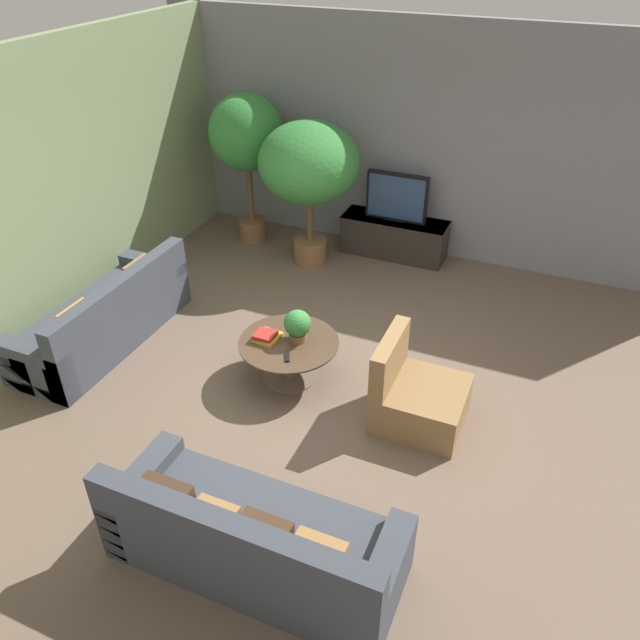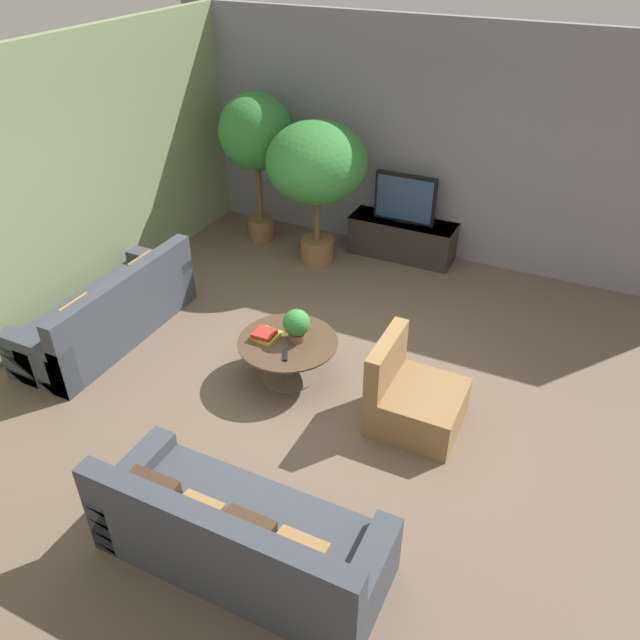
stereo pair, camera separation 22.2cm
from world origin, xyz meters
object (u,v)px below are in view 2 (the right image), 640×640
at_px(couch_by_wall, 110,314).
at_px(potted_palm_corner, 317,166).
at_px(coffee_table, 288,352).
at_px(couch_near_entry, 239,538).
at_px(media_console, 402,238).
at_px(television, 405,199).
at_px(potted_palm_tall, 256,136).
at_px(armchair_wicker, 412,399).
at_px(potted_plant_tabletop, 297,324).

relative_size(couch_by_wall, potted_palm_corner, 1.13).
distance_m(coffee_table, couch_near_entry, 2.21).
relative_size(media_console, television, 1.75).
xyz_separation_m(couch_near_entry, potted_palm_corner, (-1.54, 4.45, 1.05)).
bearing_deg(coffee_table, potted_palm_tall, 125.00).
xyz_separation_m(television, potted_palm_tall, (-2.01, -0.34, 0.65)).
height_order(couch_near_entry, potted_palm_corner, potted_palm_corner).
distance_m(television, potted_palm_tall, 2.14).
xyz_separation_m(armchair_wicker, potted_palm_tall, (-3.21, 2.77, 1.21)).
xyz_separation_m(potted_palm_tall, potted_palm_corner, (1.04, -0.30, -0.14)).
distance_m(couch_near_entry, potted_palm_tall, 5.54).
xyz_separation_m(media_console, couch_by_wall, (-2.27, -3.22, 0.02)).
height_order(couch_by_wall, potted_palm_tall, potted_palm_tall).
height_order(armchair_wicker, potted_palm_corner, potted_palm_corner).
distance_m(couch_by_wall, potted_plant_tabletop, 2.24).
distance_m(coffee_table, couch_by_wall, 2.14).
bearing_deg(couch_by_wall, television, 144.72).
bearing_deg(armchair_wicker, television, 21.03).
bearing_deg(coffee_table, television, 87.16).
xyz_separation_m(television, armchair_wicker, (1.20, -3.11, -0.57)).
distance_m(couch_by_wall, armchair_wicker, 3.47).
xyz_separation_m(couch_near_entry, potted_plant_tabletop, (-0.64, 2.15, 0.34)).
xyz_separation_m(coffee_table, couch_near_entry, (0.71, -2.09, -0.02)).
height_order(television, potted_plant_tabletop, television).
bearing_deg(potted_plant_tabletop, media_console, 88.50).
distance_m(coffee_table, potted_plant_tabletop, 0.33).
height_order(television, coffee_table, television).
bearing_deg(potted_plant_tabletop, armchair_wicker, -7.40).
height_order(media_console, potted_palm_corner, potted_palm_corner).
relative_size(coffee_table, armchair_wicker, 1.17).
relative_size(coffee_table, couch_by_wall, 0.47).
relative_size(armchair_wicker, potted_plant_tabletop, 2.56).
xyz_separation_m(couch_by_wall, armchair_wicker, (3.47, 0.10, -0.02)).
xyz_separation_m(couch_by_wall, potted_plant_tabletop, (2.20, 0.27, 0.34)).
xyz_separation_m(coffee_table, armchair_wicker, (1.35, -0.10, -0.04)).
xyz_separation_m(television, couch_by_wall, (-2.27, -3.22, -0.55)).
bearing_deg(media_console, potted_palm_tall, -170.23).
bearing_deg(potted_plant_tabletop, couch_near_entry, -73.38).
xyz_separation_m(coffee_table, couch_by_wall, (-2.13, -0.21, -0.02)).
bearing_deg(armchair_wicker, coffee_table, 85.61).
distance_m(couch_by_wall, potted_palm_tall, 3.12).
bearing_deg(couch_by_wall, media_console, 144.74).
bearing_deg(potted_plant_tabletop, couch_by_wall, -173.00).
height_order(coffee_table, armchair_wicker, armchair_wicker).
bearing_deg(media_console, couch_near_entry, -83.67).
relative_size(media_console, potted_plant_tabletop, 4.30).
distance_m(media_console, couch_by_wall, 3.94).
bearing_deg(potted_plant_tabletop, potted_palm_corner, 111.28).
distance_m(media_console, potted_palm_tall, 2.38).
height_order(coffee_table, couch_near_entry, couch_near_entry).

